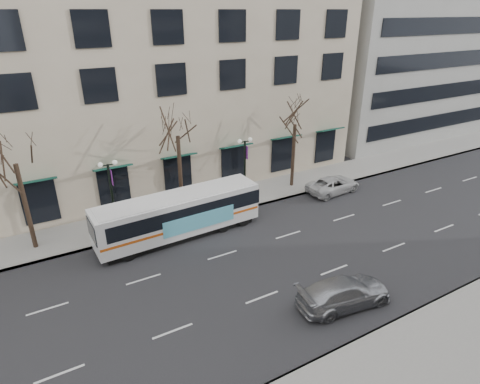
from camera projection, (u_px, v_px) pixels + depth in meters
ground at (241, 275)px, 23.02m from camera, size 160.00×160.00×0.00m
sidewalk_far at (240, 197)px, 32.36m from camera, size 80.00×4.00×0.15m
building_hotel at (98, 34)px, 33.79m from camera, size 40.00×20.00×24.00m
tree_far_left at (12, 148)px, 22.75m from camera, size 3.60×3.60×8.34m
tree_far_mid at (177, 122)px, 27.13m from camera, size 3.60×3.60×8.55m
tree_far_right at (296, 113)px, 31.80m from camera, size 3.60×3.60×8.06m
lamp_post_left at (112, 194)px, 26.07m from camera, size 1.22×0.45×5.21m
lamp_post_right at (245, 167)px, 30.54m from camera, size 1.22×0.45×5.21m
city_bus at (180, 214)px, 26.35m from camera, size 11.16×2.87×3.00m
silver_car at (344, 293)px, 20.42m from camera, size 5.28×2.68×1.47m
white_pickup at (333, 185)px, 33.17m from camera, size 4.91×2.52×1.33m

